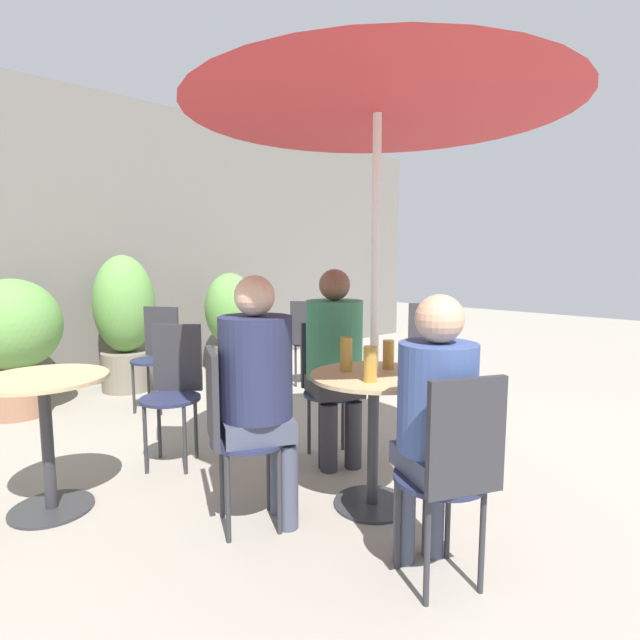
{
  "coord_description": "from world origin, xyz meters",
  "views": [
    {
      "loc": [
        -2.19,
        -1.52,
        1.32
      ],
      "look_at": [
        -0.19,
        0.49,
        0.97
      ],
      "focal_mm": 28.0,
      "sensor_mm": 36.0,
      "label": 1
    }
  ],
  "objects_px": {
    "cafe_table_near": "(373,412)",
    "seated_person_2": "(435,410)",
    "seated_person_1": "(259,381)",
    "potted_plant_1": "(125,319)",
    "bistro_chair_2": "(453,465)",
    "beer_glass_1": "(370,364)",
    "bistro_chair_6": "(158,348)",
    "seated_person_0": "(335,351)",
    "potted_plant_0": "(14,337)",
    "beer_glass_0": "(346,354)",
    "bistro_chair_3": "(174,381)",
    "potted_plant_2": "(231,318)",
    "bistro_chair_4": "(308,336)",
    "beer_glass_3": "(388,355)",
    "beer_glass_2": "(406,359)",
    "bistro_chair_5": "(424,339)",
    "bistro_chair_1": "(230,423)",
    "bistro_chair_0": "(328,377)",
    "cafe_table_far": "(46,418)",
    "umbrella": "(378,84)"
  },
  "relations": [
    {
      "from": "seated_person_0",
      "to": "bistro_chair_6",
      "type": "bearing_deg",
      "value": 124.01
    },
    {
      "from": "potted_plant_2",
      "to": "cafe_table_near",
      "type": "bearing_deg",
      "value": -111.97
    },
    {
      "from": "potted_plant_1",
      "to": "bistro_chair_1",
      "type": "bearing_deg",
      "value": -104.72
    },
    {
      "from": "bistro_chair_5",
      "to": "bistro_chair_6",
      "type": "relative_size",
      "value": 1.0
    },
    {
      "from": "bistro_chair_6",
      "to": "seated_person_0",
      "type": "distance_m",
      "value": 1.95
    },
    {
      "from": "bistro_chair_4",
      "to": "potted_plant_0",
      "type": "relative_size",
      "value": 0.77
    },
    {
      "from": "bistro_chair_1",
      "to": "bistro_chair_5",
      "type": "relative_size",
      "value": 1.0
    },
    {
      "from": "seated_person_1",
      "to": "potted_plant_0",
      "type": "xyz_separation_m",
      "value": [
        -0.37,
        2.83,
        -0.06
      ]
    },
    {
      "from": "bistro_chair_4",
      "to": "potted_plant_2",
      "type": "distance_m",
      "value": 1.07
    },
    {
      "from": "cafe_table_far",
      "to": "umbrella",
      "type": "distance_m",
      "value": 2.38
    },
    {
      "from": "bistro_chair_1",
      "to": "bistro_chair_5",
      "type": "xyz_separation_m",
      "value": [
        2.79,
        0.75,
        0.0
      ]
    },
    {
      "from": "bistro_chair_2",
      "to": "beer_glass_1",
      "type": "height_order",
      "value": "beer_glass_1"
    },
    {
      "from": "cafe_table_near",
      "to": "seated_person_2",
      "type": "height_order",
      "value": "seated_person_2"
    },
    {
      "from": "potted_plant_0",
      "to": "cafe_table_far",
      "type": "bearing_deg",
      "value": -99.63
    },
    {
      "from": "bistro_chair_1",
      "to": "potted_plant_0",
      "type": "bearing_deg",
      "value": 32.07
    },
    {
      "from": "cafe_table_near",
      "to": "bistro_chair_4",
      "type": "distance_m",
      "value": 2.53
    },
    {
      "from": "bistro_chair_2",
      "to": "cafe_table_far",
      "type": "bearing_deg",
      "value": -36.74
    },
    {
      "from": "beer_glass_3",
      "to": "potted_plant_0",
      "type": "distance_m",
      "value": 3.26
    },
    {
      "from": "seated_person_1",
      "to": "beer_glass_2",
      "type": "height_order",
      "value": "seated_person_1"
    },
    {
      "from": "bistro_chair_2",
      "to": "beer_glass_1",
      "type": "xyz_separation_m",
      "value": [
        0.2,
        0.58,
        0.27
      ]
    },
    {
      "from": "bistro_chair_2",
      "to": "bistro_chair_4",
      "type": "relative_size",
      "value": 1.0
    },
    {
      "from": "cafe_table_far",
      "to": "bistro_chair_2",
      "type": "bearing_deg",
      "value": -63.74
    },
    {
      "from": "bistro_chair_4",
      "to": "seated_person_1",
      "type": "bearing_deg",
      "value": 98.7
    },
    {
      "from": "beer_glass_0",
      "to": "potted_plant_1",
      "type": "relative_size",
      "value": 0.14
    },
    {
      "from": "bistro_chair_1",
      "to": "potted_plant_2",
      "type": "distance_m",
      "value": 3.36
    },
    {
      "from": "seated_person_2",
      "to": "beer_glass_1",
      "type": "height_order",
      "value": "seated_person_2"
    },
    {
      "from": "bistro_chair_3",
      "to": "potted_plant_2",
      "type": "xyz_separation_m",
      "value": [
        1.69,
        1.81,
        0.12
      ]
    },
    {
      "from": "cafe_table_near",
      "to": "beer_glass_3",
      "type": "distance_m",
      "value": 0.32
    },
    {
      "from": "potted_plant_0",
      "to": "beer_glass_3",
      "type": "bearing_deg",
      "value": -70.78
    },
    {
      "from": "bistro_chair_5",
      "to": "seated_person_1",
      "type": "height_order",
      "value": "seated_person_1"
    },
    {
      "from": "bistro_chair_3",
      "to": "seated_person_1",
      "type": "distance_m",
      "value": 1.04
    },
    {
      "from": "bistro_chair_4",
      "to": "seated_person_1",
      "type": "xyz_separation_m",
      "value": [
        -2.01,
        -1.78,
        0.2
      ]
    },
    {
      "from": "bistro_chair_3",
      "to": "bistro_chair_5",
      "type": "xyz_separation_m",
      "value": [
        2.57,
        -0.2,
        0.0
      ]
    },
    {
      "from": "bistro_chair_2",
      "to": "seated_person_2",
      "type": "distance_m",
      "value": 0.22
    },
    {
      "from": "cafe_table_near",
      "to": "potted_plant_0",
      "type": "height_order",
      "value": "potted_plant_0"
    },
    {
      "from": "bistro_chair_2",
      "to": "beer_glass_2",
      "type": "height_order",
      "value": "bistro_chair_2"
    },
    {
      "from": "potted_plant_0",
      "to": "cafe_table_near",
      "type": "bearing_deg",
      "value": -73.59
    },
    {
      "from": "cafe_table_near",
      "to": "beer_glass_1",
      "type": "height_order",
      "value": "beer_glass_1"
    },
    {
      "from": "cafe_table_near",
      "to": "bistro_chair_2",
      "type": "distance_m",
      "value": 0.75
    },
    {
      "from": "beer_glass_3",
      "to": "bistro_chair_5",
      "type": "bearing_deg",
      "value": 28.36
    },
    {
      "from": "bistro_chair_6",
      "to": "bistro_chair_3",
      "type": "bearing_deg",
      "value": -56.65
    },
    {
      "from": "beer_glass_1",
      "to": "seated_person_2",
      "type": "bearing_deg",
      "value": -106.92
    },
    {
      "from": "bistro_chair_2",
      "to": "seated_person_2",
      "type": "relative_size",
      "value": 0.76
    },
    {
      "from": "bistro_chair_6",
      "to": "seated_person_0",
      "type": "bearing_deg",
      "value": -27.31
    },
    {
      "from": "bistro_chair_0",
      "to": "potted_plant_1",
      "type": "height_order",
      "value": "potted_plant_1"
    },
    {
      "from": "potted_plant_0",
      "to": "beer_glass_0",
      "type": "bearing_deg",
      "value": -73.63
    },
    {
      "from": "seated_person_0",
      "to": "umbrella",
      "type": "height_order",
      "value": "umbrella"
    },
    {
      "from": "bistro_chair_6",
      "to": "seated_person_1",
      "type": "bearing_deg",
      "value": -49.15
    },
    {
      "from": "seated_person_1",
      "to": "potted_plant_2",
      "type": "bearing_deg",
      "value": -5.4
    },
    {
      "from": "seated_person_1",
      "to": "potted_plant_1",
      "type": "xyz_separation_m",
      "value": [
        0.64,
        2.98,
        -0.01
      ]
    }
  ]
}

